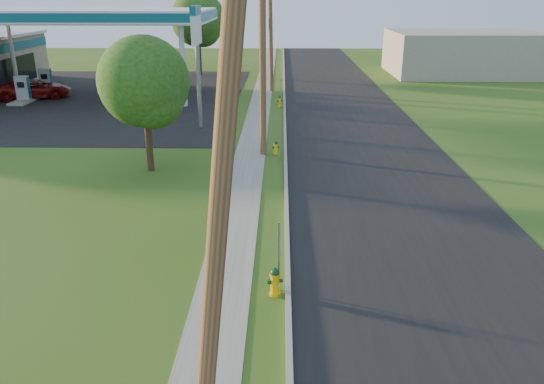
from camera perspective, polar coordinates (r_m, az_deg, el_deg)
The scene contains 23 objects.
road at distance 20.19m, azimuth 12.99°, elevation -1.77°, with size 8.00×120.00×0.02m, color black.
curb at distance 19.72m, azimuth 1.56°, elevation -1.56°, with size 0.15×120.00×0.15m, color gray.
sidewalk at distance 19.80m, azimuth -3.51°, elevation -1.68°, with size 1.50×120.00×0.03m, color gray.
forecourt at distance 44.07m, azimuth -20.97°, elevation 9.52°, with size 26.00×28.00×0.02m, color black.
utility_pole_near at distance 7.80m, azimuth -5.63°, elevation 0.04°, with size 1.40×0.32×9.48m.
utility_pole_mid at distance 25.40m, azimuth -1.01°, elevation 14.85°, with size 1.40×0.32×9.80m.
utility_pole_far at distance 43.35m, azimuth -0.14°, elevation 17.08°, with size 1.40×0.32×9.50m.
sign_post_near at distance 14.07m, azimuth 0.74°, elevation -7.02°, with size 0.05×0.04×2.00m, color gray.
sign_post_mid at distance 25.12m, azimuth 0.91°, elevation 5.60°, with size 0.05×0.04×2.00m, color gray.
sign_post_far at distance 37.03m, azimuth 0.98°, elevation 10.53°, with size 0.05×0.04×2.00m, color gray.
gas_canopy at distance 42.75m, azimuth -19.41°, elevation 17.40°, with size 18.18×9.18×6.40m.
fuel_pump_nw at distance 43.16m, azimuth -25.17°, elevation 9.69°, with size 1.20×3.20×1.90m.
fuel_pump_ne at distance 40.07m, azimuth -13.34°, elevation 10.36°, with size 1.20×3.20×1.90m.
fuel_pump_sw at distance 46.74m, azimuth -23.10°, elevation 10.70°, with size 1.20×3.20×1.90m.
fuel_pump_se at distance 43.90m, azimuth -12.10°, elevation 11.32°, with size 1.20×3.20×1.90m.
price_pylon at distance 31.19m, azimuth -8.14°, elevation 16.63°, with size 0.34×2.04×6.85m.
distant_building at distance 56.39m, azimuth 19.95°, elevation 13.88°, with size 14.00×10.00×4.00m, color gray.
tree_verge at distance 23.59m, azimuth -13.40°, elevation 11.05°, with size 3.91×3.91×5.92m.
tree_lot at distance 52.61m, azimuth -7.84°, elevation 17.73°, with size 5.10×5.10×7.73m.
hydrant_near at distance 14.16m, azimuth 0.33°, elevation -9.60°, with size 0.42×0.37×0.81m.
hydrant_mid at distance 26.34m, azimuth 0.41°, elevation 4.81°, with size 0.35×0.31×0.68m.
hydrant_far at distance 37.62m, azimuth 0.83°, elevation 9.75°, with size 0.42×0.37×0.81m.
car_red at distance 44.35m, azimuth -24.21°, elevation 10.08°, with size 2.41×5.23×1.45m, color maroon.
Camera 1 is at (0.30, -8.25, 7.54)m, focal length 35.00 mm.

